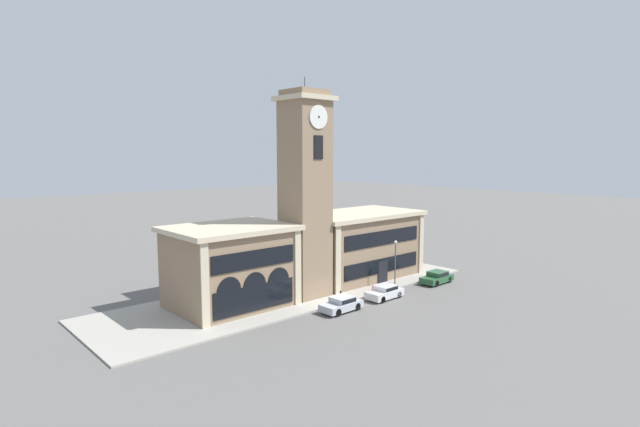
{
  "coord_description": "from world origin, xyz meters",
  "views": [
    {
      "loc": [
        -31.34,
        -32.72,
        14.2
      ],
      "look_at": [
        0.23,
        2.45,
        8.49
      ],
      "focal_mm": 28.0,
      "sensor_mm": 36.0,
      "label": 1
    }
  ],
  "objects": [
    {
      "name": "street_lamp",
      "position": [
        9.15,
        0.46,
        3.45
      ],
      "size": [
        0.36,
        0.36,
        4.92
      ],
      "color": "#4C4C51",
      "rests_on": "sidewalk_kerb"
    },
    {
      "name": "parked_car_near",
      "position": [
        -0.69,
        -1.5,
        0.71
      ],
      "size": [
        4.06,
        1.94,
        1.34
      ],
      "rotation": [
        0.0,
        0.0,
        3.16
      ],
      "color": "#B2B7C1",
      "rests_on": "ground_plane"
    },
    {
      "name": "parked_car_mid",
      "position": [
        5.23,
        -1.5,
        0.7
      ],
      "size": [
        4.05,
        1.91,
        1.33
      ],
      "rotation": [
        0.0,
        0.0,
        3.16
      ],
      "color": "silver",
      "rests_on": "ground_plane"
    },
    {
      "name": "town_hall_right_wing",
      "position": [
        9.41,
        6.37,
        3.79
      ],
      "size": [
        15.04,
        8.59,
        7.52
      ],
      "color": "#897056",
      "rests_on": "ground_plane"
    },
    {
      "name": "bollard",
      "position": [
        1.03,
        0.4,
        0.67
      ],
      "size": [
        0.18,
        0.18,
        1.06
      ],
      "color": "black",
      "rests_on": "sidewalk_kerb"
    },
    {
      "name": "parked_car_far",
      "position": [
        13.96,
        -1.5,
        0.7
      ],
      "size": [
        4.07,
        1.91,
        1.33
      ],
      "rotation": [
        0.0,
        0.0,
        3.16
      ],
      "color": "#285633",
      "rests_on": "ground_plane"
    },
    {
      "name": "town_hall_left_wing",
      "position": [
        -7.4,
        6.36,
        3.83
      ],
      "size": [
        11.02,
        8.59,
        7.61
      ],
      "color": "#897056",
      "rests_on": "ground_plane"
    },
    {
      "name": "clock_tower",
      "position": [
        0.0,
        4.38,
        10.17
      ],
      "size": [
        4.57,
        4.57,
        21.41
      ],
      "color": "#897056",
      "rests_on": "ground_plane"
    },
    {
      "name": "ground_plane",
      "position": [
        0.0,
        0.0,
        0.0
      ],
      "size": [
        300.0,
        300.0,
        0.0
      ],
      "primitive_type": "plane",
      "color": "#605E5B"
    },
    {
      "name": "sidewalk_kerb",
      "position": [
        0.0,
        6.17,
        0.07
      ],
      "size": [
        41.16,
        12.34,
        0.15
      ],
      "color": "#A39E93",
      "rests_on": "ground_plane"
    },
    {
      "name": "fire_hydrant",
      "position": [
        5.44,
        0.2,
        0.57
      ],
      "size": [
        0.22,
        0.22,
        0.87
      ],
      "color": "red",
      "rests_on": "sidewalk_kerb"
    }
  ]
}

